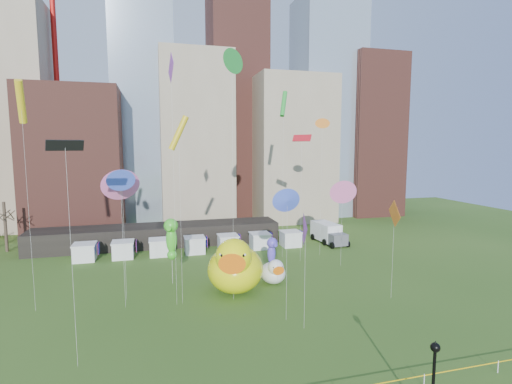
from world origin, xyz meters
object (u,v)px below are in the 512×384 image
object	(u,v)px
seahorse_purple	(272,250)
lamppost	(434,375)
big_duck	(235,266)
box_truck	(328,233)
small_duck	(273,272)
seahorse_green	(171,236)

from	to	relation	value
seahorse_purple	lamppost	size ratio (longest dim) A/B	1.00
big_duck	box_truck	world-z (taller)	big_duck
small_duck	box_truck	xyz separation A→B (m)	(14.36, 15.82, 0.22)
big_duck	lamppost	xyz separation A→B (m)	(6.39, -22.34, 0.21)
big_duck	lamppost	world-z (taller)	big_duck
small_duck	seahorse_green	bearing A→B (deg)	164.17
seahorse_purple	big_duck	bearing A→B (deg)	-159.39
small_duck	lamppost	bearing A→B (deg)	-86.69
seahorse_green	seahorse_purple	xyz separation A→B (m)	(11.29, -1.86, -2.05)
seahorse_green	lamppost	distance (m)	29.93
seahorse_green	box_truck	bearing A→B (deg)	40.16
seahorse_green	seahorse_purple	size ratio (longest dim) A/B	1.49
small_duck	seahorse_green	xyz separation A→B (m)	(-11.13, 3.05, 4.21)
small_duck	lamppost	world-z (taller)	lamppost
big_duck	small_duck	world-z (taller)	big_duck
lamppost	big_duck	bearing A→B (deg)	105.96
seahorse_green	seahorse_purple	world-z (taller)	seahorse_green
small_duck	box_truck	distance (m)	21.37
lamppost	box_truck	world-z (taller)	lamppost
seahorse_purple	seahorse_green	bearing A→B (deg)	162.00
seahorse_purple	box_truck	world-z (taller)	seahorse_purple
small_duck	lamppost	size ratio (longest dim) A/B	0.77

